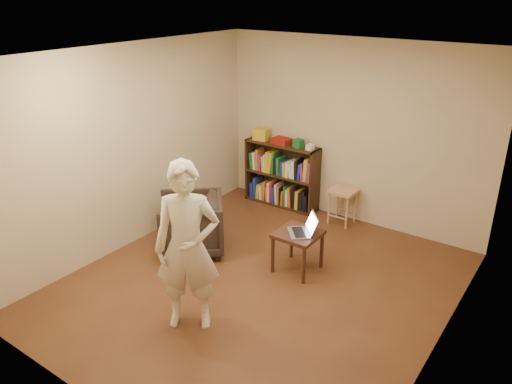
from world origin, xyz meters
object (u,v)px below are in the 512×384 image
Objects in this scene: laptop at (304,229)px; armchair at (191,224)px; person at (187,247)px; side_table at (298,239)px; stool at (343,196)px; bookshelf at (282,178)px.

armchair is at bearing -116.72° from laptop.
laptop is at bearing 40.17° from person.
person reaches higher than laptop.
laptop reaches higher than side_table.
armchair reaches higher than stool.
stool reaches higher than side_table.
laptop is at bearing -50.08° from bookshelf.
bookshelf is 1.97m from side_table.
stool is at bearing -3.40° from bookshelf.
person is at bearing -57.32° from laptop.
armchair is at bearing -94.90° from bookshelf.
laptop is at bearing 18.39° from side_table.
side_table is at bearing -51.96° from bookshelf.
armchair is 1.81× the size of laptop.
armchair is 1.60× the size of side_table.
stool is 3.05m from person.
laptop is (0.07, 0.02, 0.14)m from side_table.
laptop reaches higher than stool.
person is (-0.42, -1.53, 0.31)m from laptop.
bookshelf is 0.68× the size of person.
laptop is (1.45, 0.39, 0.19)m from armchair.
bookshelf is 2.36× the size of side_table.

